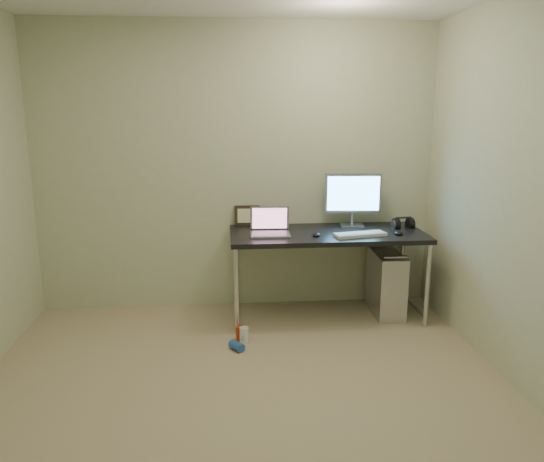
{
  "coord_description": "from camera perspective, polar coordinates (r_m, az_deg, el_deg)",
  "views": [
    {
      "loc": [
        -0.1,
        -2.91,
        1.77
      ],
      "look_at": [
        0.25,
        1.04,
        0.85
      ],
      "focal_mm": 35.0,
      "sensor_mm": 36.0,
      "label": 1
    }
  ],
  "objects": [
    {
      "name": "wall_back",
      "position": [
        4.69,
        -3.86,
        6.66
      ],
      "size": [
        3.5,
        0.02,
        2.5
      ],
      "primitive_type": "cube",
      "color": "beige",
      "rests_on": "ground"
    },
    {
      "name": "headphones",
      "position": [
        4.77,
        13.91,
        0.72
      ],
      "size": [
        0.19,
        0.12,
        0.12
      ],
      "rotation": [
        0.0,
        0.0,
        0.12
      ],
      "color": "black",
      "rests_on": "desk"
    },
    {
      "name": "desk",
      "position": [
        4.52,
        5.93,
        -1.05
      ],
      "size": [
        1.64,
        0.72,
        0.75
      ],
      "color": "black",
      "rests_on": "ground"
    },
    {
      "name": "tower_computer",
      "position": [
        4.78,
        12.16,
        -5.47
      ],
      "size": [
        0.24,
        0.53,
        0.59
      ],
      "rotation": [
        0.0,
        0.0,
        -0.02
      ],
      "color": "silver",
      "rests_on": "ground"
    },
    {
      "name": "picture_frame",
      "position": [
        4.73,
        -2.71,
        1.68
      ],
      "size": [
        0.22,
        0.07,
        0.18
      ],
      "primitive_type": "cube",
      "rotation": [
        -0.21,
        0.0,
        -0.03
      ],
      "color": "black",
      "rests_on": "desk"
    },
    {
      "name": "laptop",
      "position": [
        4.39,
        -0.22,
        0.31
      ],
      "size": [
        0.33,
        0.28,
        0.22
      ],
      "rotation": [
        0.0,
        0.0,
        -0.04
      ],
      "color": "#A7A8AF",
      "rests_on": "desk"
    },
    {
      "name": "can_blue",
      "position": [
        4.07,
        -3.82,
        -12.23
      ],
      "size": [
        0.13,
        0.14,
        0.07
      ],
      "primitive_type": "cylinder",
      "rotation": [
        1.57,
        0.0,
        0.64
      ],
      "color": "blue",
      "rests_on": "ground"
    },
    {
      "name": "floor",
      "position": [
        3.41,
        -2.83,
        -18.23
      ],
      "size": [
        3.5,
        3.5,
        0.0
      ],
      "primitive_type": "plane",
      "color": "tan",
      "rests_on": "ground"
    },
    {
      "name": "wall_right",
      "position": [
        3.49,
        27.02,
        3.03
      ],
      "size": [
        0.02,
        3.5,
        2.5
      ],
      "primitive_type": "cube",
      "color": "beige",
      "rests_on": "ground"
    },
    {
      "name": "webcam",
      "position": [
        4.69,
        1.0,
        1.45
      ],
      "size": [
        0.04,
        0.03,
        0.11
      ],
      "rotation": [
        0.0,
        0.0,
        -0.01
      ],
      "color": "silver",
      "rests_on": "desk"
    },
    {
      "name": "keyboard",
      "position": [
        4.4,
        9.47,
        -0.37
      ],
      "size": [
        0.44,
        0.22,
        0.03
      ],
      "primitive_type": "cube",
      "rotation": [
        0.0,
        0.0,
        0.21
      ],
      "color": "silver",
      "rests_on": "desk"
    },
    {
      "name": "cable_a",
      "position": [
        5.0,
        10.7,
        -3.1
      ],
      "size": [
        0.01,
        0.16,
        0.69
      ],
      "primitive_type": "cylinder",
      "rotation": [
        0.21,
        0.0,
        0.0
      ],
      "color": "black",
      "rests_on": "ground"
    },
    {
      "name": "mouse_right",
      "position": [
        4.52,
        13.46,
        -0.09
      ],
      "size": [
        0.09,
        0.13,
        0.04
      ],
      "primitive_type": "ellipsoid",
      "rotation": [
        0.0,
        0.0,
        -0.17
      ],
      "color": "black",
      "rests_on": "desk"
    },
    {
      "name": "mouse_left",
      "position": [
        4.36,
        4.79,
        -0.3
      ],
      "size": [
        0.09,
        0.12,
        0.04
      ],
      "primitive_type": "ellipsoid",
      "rotation": [
        0.0,
        0.0,
        -0.24
      ],
      "color": "black",
      "rests_on": "desk"
    },
    {
      "name": "monitor",
      "position": [
        4.71,
        8.7,
        3.77
      ],
      "size": [
        0.5,
        0.16,
        0.47
      ],
      "rotation": [
        0.0,
        0.0,
        -0.08
      ],
      "color": "#A7A8AF",
      "rests_on": "desk"
    },
    {
      "name": "can_red",
      "position": [
        4.22,
        -3.46,
        -10.91
      ],
      "size": [
        0.08,
        0.08,
        0.12
      ],
      "primitive_type": "cylinder",
      "rotation": [
        0.0,
        0.0,
        -0.24
      ],
      "color": "red",
      "rests_on": "ground"
    },
    {
      "name": "can_white",
      "position": [
        4.17,
        -3.02,
        -11.11
      ],
      "size": [
        0.09,
        0.09,
        0.13
      ],
      "primitive_type": "cylinder",
      "rotation": [
        0.0,
        0.0,
        0.48
      ],
      "color": "white",
      "rests_on": "ground"
    },
    {
      "name": "cable_b",
      "position": [
        5.01,
        11.75,
        -3.35
      ],
      "size": [
        0.02,
        0.11,
        0.71
      ],
      "primitive_type": "cylinder",
      "rotation": [
        0.14,
        0.0,
        0.09
      ],
      "color": "black",
      "rests_on": "ground"
    }
  ]
}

